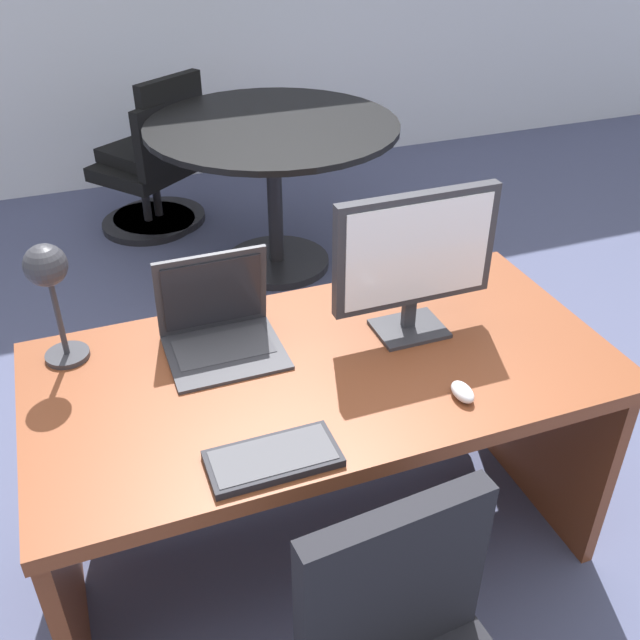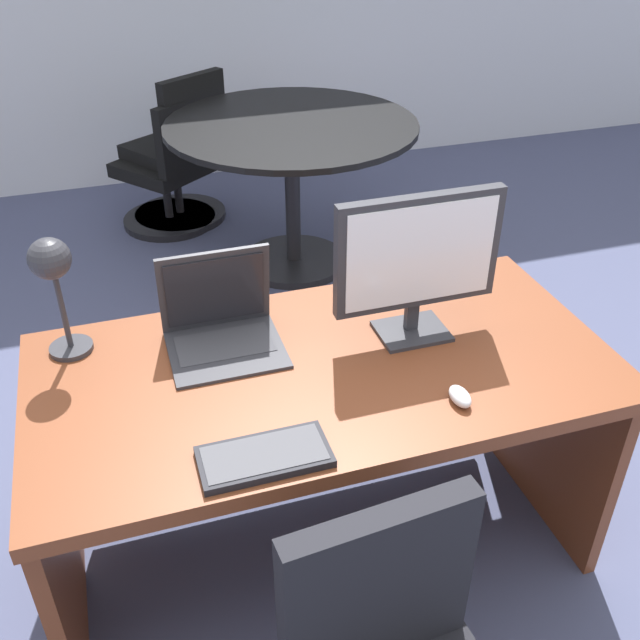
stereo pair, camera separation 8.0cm
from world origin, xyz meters
The scene contains 10 objects.
ground centered at (0.00, 1.50, 0.00)m, with size 12.00×12.00×0.00m, color #474C6B.
desk centered at (0.00, 0.04, 0.55)m, with size 1.60×0.81×0.76m.
monitor centered at (0.29, 0.07, 1.01)m, with size 0.47×0.16×0.43m.
laptop centered at (-0.24, 0.21, 0.84)m, with size 0.32×0.28×0.27m.
keyboard centered at (-0.25, -0.31, 0.77)m, with size 0.30×0.15×0.02m.
mouse centered at (0.28, -0.26, 0.78)m, with size 0.05×0.09×0.04m.
desk_lamp centered at (-0.66, 0.26, 1.02)m, with size 0.12×0.14×0.36m.
meeting_table centered at (0.44, 1.90, 0.61)m, with size 1.27×1.27×0.80m.
meeting_chair_near centered at (-0.11, 2.60, 0.31)m, with size 0.65×0.65×0.79m.
meeting_chair_far centered at (-0.04, 2.65, 0.38)m, with size 0.64×0.64×0.91m.
Camera 2 is at (-0.49, -1.49, 1.94)m, focal length 40.28 mm.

